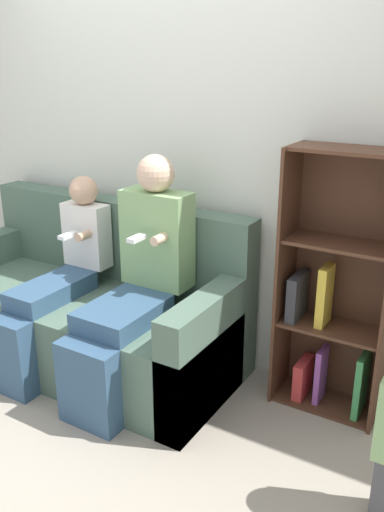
{
  "coord_description": "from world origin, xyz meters",
  "views": [
    {
      "loc": [
        1.75,
        -1.76,
        1.8
      ],
      "look_at": [
        0.35,
        0.58,
        0.81
      ],
      "focal_mm": 38.0,
      "sensor_mm": 36.0,
      "label": 1
    }
  ],
  "objects_px": {
    "couch": "(90,311)",
    "child_seated": "(57,278)",
    "bookshelf": "(334,297)",
    "adult_seated": "(136,278)"
  },
  "relations": [
    {
      "from": "couch",
      "to": "child_seated",
      "type": "xyz_separation_m",
      "value": [
        -0.1,
        -0.15,
        0.26
      ]
    },
    {
      "from": "child_seated",
      "to": "bookshelf",
      "type": "distance_m",
      "value": 1.6
    },
    {
      "from": "couch",
      "to": "child_seated",
      "type": "distance_m",
      "value": 0.32
    },
    {
      "from": "couch",
      "to": "bookshelf",
      "type": "relative_size",
      "value": 1.37
    },
    {
      "from": "adult_seated",
      "to": "bookshelf",
      "type": "relative_size",
      "value": 0.94
    },
    {
      "from": "adult_seated",
      "to": "child_seated",
      "type": "xyz_separation_m",
      "value": [
        -0.55,
        -0.05,
        -0.1
      ]
    },
    {
      "from": "child_seated",
      "to": "bookshelf",
      "type": "height_order",
      "value": "bookshelf"
    },
    {
      "from": "child_seated",
      "to": "bookshelf",
      "type": "xyz_separation_m",
      "value": [
        1.53,
        0.47,
        0.06
      ]
    },
    {
      "from": "bookshelf",
      "to": "couch",
      "type": "bearing_deg",
      "value": -167.66
    },
    {
      "from": "child_seated",
      "to": "bookshelf",
      "type": "bearing_deg",
      "value": 16.94
    }
  ]
}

